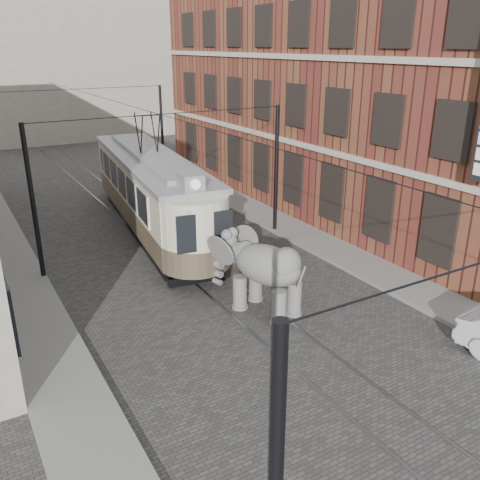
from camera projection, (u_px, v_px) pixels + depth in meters
ground at (246, 307)px, 17.98m from camera, size 120.00×120.00×0.00m
tram_rails at (246, 307)px, 17.97m from camera, size 1.54×80.00×0.02m
sidewalk_right at (375, 270)px, 20.77m from camera, size 2.00×60.00×0.15m
sidewalk_left at (52, 359)px, 14.90m from camera, size 2.00×60.00×0.15m
brick_building at (335, 94)px, 28.30m from camera, size 8.00×26.00×12.00m
distant_block at (25, 62)px, 47.82m from camera, size 28.00×10.00×14.00m
catenary at (179, 191)px, 20.86m from camera, size 11.00×30.20×6.00m
tram at (150, 174)px, 24.60m from camera, size 4.54×14.24×5.55m
elephant at (267, 276)px, 17.29m from camera, size 3.63×4.83×2.63m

